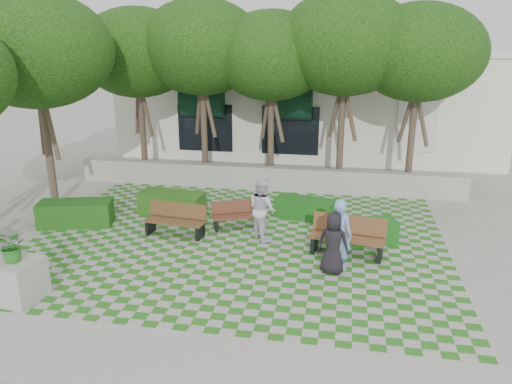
% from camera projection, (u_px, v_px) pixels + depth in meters
% --- Properties ---
extents(ground, '(90.00, 90.00, 0.00)m').
position_uv_depth(ground, '(228.00, 256.00, 13.67)').
color(ground, gray).
rests_on(ground, ground).
extents(lawn, '(12.00, 12.00, 0.00)m').
position_uv_depth(lawn, '(236.00, 241.00, 14.61)').
color(lawn, '#2B721E').
rests_on(lawn, ground).
extents(sidewalk_south, '(16.00, 2.00, 0.01)m').
position_uv_depth(sidewalk_south, '(170.00, 362.00, 9.27)').
color(sidewalk_south, '#9E9B93').
rests_on(sidewalk_south, ground).
extents(sidewalk_west, '(2.00, 12.00, 0.01)m').
position_uv_depth(sidewalk_west, '(15.00, 225.00, 15.84)').
color(sidewalk_west, '#9E9B93').
rests_on(sidewalk_west, ground).
extents(retaining_wall, '(15.00, 0.36, 0.90)m').
position_uv_depth(retaining_wall, '(265.00, 178.00, 19.34)').
color(retaining_wall, '#9E9B93').
rests_on(retaining_wall, ground).
extents(bench_east, '(2.11, 0.99, 1.06)m').
position_uv_depth(bench_east, '(348.00, 237.00, 13.64)').
color(bench_east, brown).
rests_on(bench_east, ground).
extents(bench_mid, '(1.69, 1.13, 0.85)m').
position_uv_depth(bench_mid, '(238.00, 215.00, 15.57)').
color(bench_mid, '#562B1D').
rests_on(bench_mid, ground).
extents(bench_west, '(1.89, 0.80, 0.96)m').
position_uv_depth(bench_west, '(176.00, 220.00, 14.98)').
color(bench_west, '#51351B').
rests_on(bench_west, ground).
extents(hedge_east, '(2.03, 1.34, 0.66)m').
position_uv_depth(hedge_east, '(363.00, 232.00, 14.48)').
color(hedge_east, '#165317').
rests_on(hedge_east, ground).
extents(hedge_midright, '(2.04, 1.20, 0.67)m').
position_uv_depth(hedge_midright, '(305.00, 208.00, 16.37)').
color(hedge_midright, '#155115').
rests_on(hedge_midright, ground).
extents(hedge_midleft, '(2.24, 1.10, 0.76)m').
position_uv_depth(hedge_midleft, '(172.00, 203.00, 16.75)').
color(hedge_midleft, '#225115').
rests_on(hedge_midleft, ground).
extents(hedge_west, '(2.39, 1.44, 0.78)m').
position_uv_depth(hedge_west, '(76.00, 213.00, 15.76)').
color(hedge_west, '#194813').
rests_on(hedge_west, ground).
extents(planter_front, '(1.09, 1.09, 1.71)m').
position_uv_depth(planter_front, '(17.00, 272.00, 11.24)').
color(planter_front, '#9E9B93').
rests_on(planter_front, ground).
extents(person_blue, '(0.81, 0.67, 1.90)m').
position_uv_depth(person_blue, '(339.00, 235.00, 12.66)').
color(person_blue, '#7BA4E1').
rests_on(person_blue, ground).
extents(person_dark, '(0.88, 0.66, 1.62)m').
position_uv_depth(person_dark, '(333.00, 243.00, 12.49)').
color(person_dark, black).
rests_on(person_dark, ground).
extents(person_white, '(1.13, 1.15, 1.86)m').
position_uv_depth(person_white, '(262.00, 209.00, 14.55)').
color(person_white, silver).
rests_on(person_white, ground).
extents(tree_row, '(17.70, 13.40, 7.41)m').
position_uv_depth(tree_row, '(214.00, 52.00, 17.99)').
color(tree_row, '#47382B').
rests_on(tree_row, ground).
extents(building, '(18.00, 8.92, 5.15)m').
position_uv_depth(building, '(307.00, 100.00, 25.93)').
color(building, white).
rests_on(building, ground).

